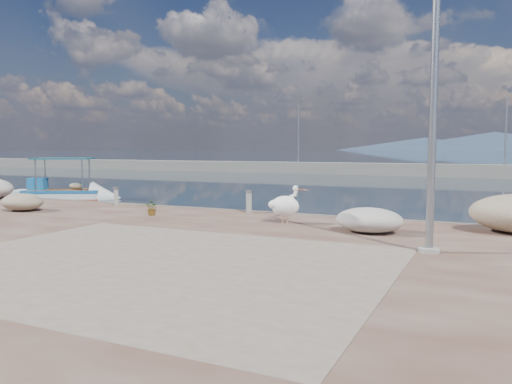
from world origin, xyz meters
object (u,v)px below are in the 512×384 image
object	(u,v)px
lamp_post	(434,96)
bollard_near	(249,200)
pelican	(286,205)
boat_left	(63,196)

from	to	relation	value
lamp_post	bollard_near	distance (m)	8.22
lamp_post	pelican	bearing A→B (deg)	149.72
boat_left	bollard_near	bearing A→B (deg)	-45.76
lamp_post	boat_left	bearing A→B (deg)	156.70
lamp_post	bollard_near	world-z (taller)	lamp_post
boat_left	lamp_post	xyz separation A→B (m)	(19.38, -8.34, 3.60)
pelican	bollard_near	world-z (taller)	pelican
boat_left	pelican	world-z (taller)	boat_left
pelican	bollard_near	distance (m)	2.74
pelican	lamp_post	distance (m)	5.71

